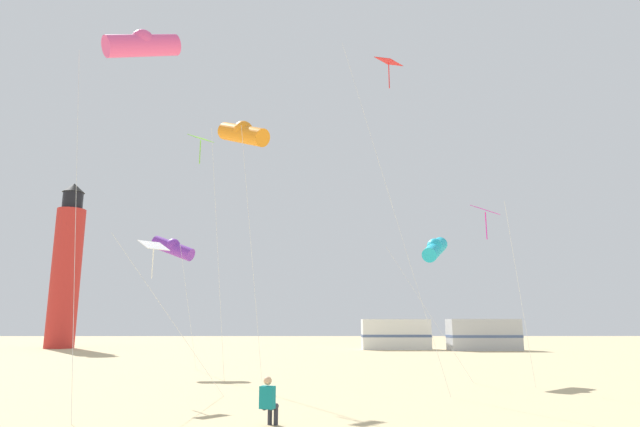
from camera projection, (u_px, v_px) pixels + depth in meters
The scene contains 12 objects.
kite_flyer_standing at pixel (269, 400), 12.85m from camera, with size 0.46×0.56×1.16m.
kite_tube_rainbow at pixel (142, 45), 17.43m from camera, with size 3.39×3.21×12.00m.
kite_diamond_scarlet at pixel (389, 75), 22.01m from camera, with size 3.48×2.62×13.31m.
kite_tube_orange at pixel (243, 133), 20.76m from camera, with size 2.33×2.18×10.33m.
kite_tube_cyan at pixel (435, 249), 25.71m from camera, with size 3.34×3.73×6.63m.
kite_diamond_lime at pixel (202, 148), 24.13m from camera, with size 1.94×2.07×10.82m.
kite_tube_violet at pixel (173, 248), 29.02m from camera, with size 2.70×2.14×7.13m.
kite_diamond_magenta at pixel (487, 216), 21.45m from camera, with size 2.20×2.20×7.08m.
kite_diamond_white at pixel (154, 250), 19.43m from camera, with size 3.44×3.44×5.40m.
lighthouse_distant at pixel (66, 269), 54.36m from camera, with size 2.80×2.80×16.80m.
rv_van_white at pixel (396, 334), 50.91m from camera, with size 6.47×2.41×2.80m.
rv_van_silver at pixel (484, 335), 49.05m from camera, with size 6.50×2.52×2.80m.
Camera 1 is at (0.43, -6.44, 2.41)m, focal length 30.12 mm.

